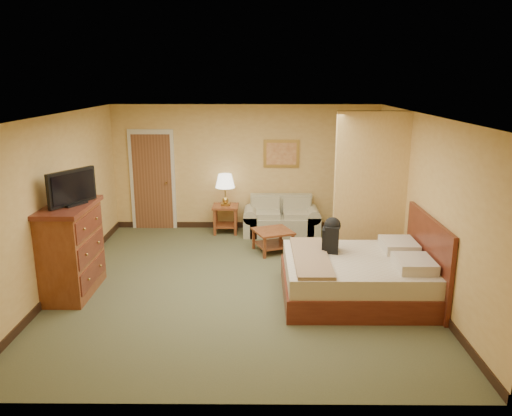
{
  "coord_description": "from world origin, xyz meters",
  "views": [
    {
      "loc": [
        0.29,
        -7.26,
        3.12
      ],
      "look_at": [
        0.23,
        0.6,
        1.06
      ],
      "focal_mm": 35.0,
      "sensor_mm": 36.0,
      "label": 1
    }
  ],
  "objects_px": {
    "coffee_table": "(273,236)",
    "dresser": "(71,249)",
    "loveseat": "(281,222)",
    "bed": "(364,276)"
  },
  "relations": [
    {
      "from": "coffee_table",
      "to": "dresser",
      "type": "bearing_deg",
      "value": -148.76
    },
    {
      "from": "dresser",
      "to": "coffee_table",
      "type": "bearing_deg",
      "value": 31.24
    },
    {
      "from": "loveseat",
      "to": "dresser",
      "type": "bearing_deg",
      "value": -137.61
    },
    {
      "from": "dresser",
      "to": "bed",
      "type": "relative_size",
      "value": 0.61
    },
    {
      "from": "dresser",
      "to": "bed",
      "type": "bearing_deg",
      "value": -1.66
    },
    {
      "from": "dresser",
      "to": "loveseat",
      "type": "bearing_deg",
      "value": 42.39
    },
    {
      "from": "loveseat",
      "to": "coffee_table",
      "type": "distance_m",
      "value": 1.13
    },
    {
      "from": "loveseat",
      "to": "bed",
      "type": "xyz_separation_m",
      "value": [
        1.07,
        -3.06,
        0.08
      ]
    },
    {
      "from": "coffee_table",
      "to": "bed",
      "type": "xyz_separation_m",
      "value": [
        1.27,
        -1.95,
        0.03
      ]
    },
    {
      "from": "coffee_table",
      "to": "dresser",
      "type": "relative_size",
      "value": 0.61
    }
  ]
}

